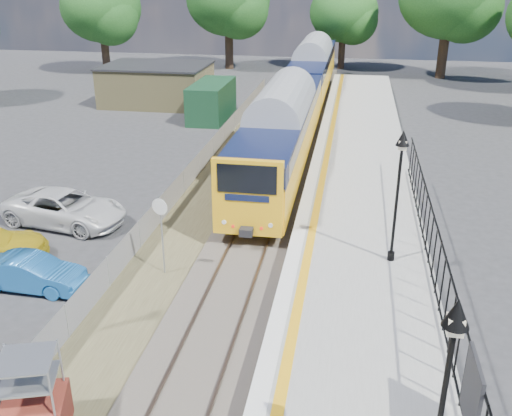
% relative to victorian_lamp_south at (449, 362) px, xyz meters
% --- Properties ---
extents(ground, '(120.00, 120.00, 0.00)m').
position_rel_victorian_lamp_south_xyz_m(ground, '(-5.50, 4.00, -4.30)').
color(ground, '#2D2D30').
rests_on(ground, ground).
extents(track_bed, '(5.90, 80.00, 0.29)m').
position_rel_victorian_lamp_south_xyz_m(track_bed, '(-5.97, 13.67, -4.21)').
color(track_bed, '#473F38').
rests_on(track_bed, ground).
extents(platform, '(5.00, 70.00, 0.90)m').
position_rel_victorian_lamp_south_xyz_m(platform, '(-1.30, 12.00, -3.85)').
color(platform, gray).
rests_on(platform, ground).
extents(platform_edge, '(0.90, 70.00, 0.01)m').
position_rel_victorian_lamp_south_xyz_m(platform_edge, '(-3.36, 12.00, -3.39)').
color(platform_edge, silver).
rests_on(platform_edge, platform).
extents(victorian_lamp_south, '(0.44, 0.44, 4.60)m').
position_rel_victorian_lamp_south_xyz_m(victorian_lamp_south, '(0.00, 0.00, 0.00)').
color(victorian_lamp_south, black).
rests_on(victorian_lamp_south, platform).
extents(victorian_lamp_north, '(0.44, 0.44, 4.60)m').
position_rel_victorian_lamp_south_xyz_m(victorian_lamp_north, '(-0.20, 10.00, 0.00)').
color(victorian_lamp_north, black).
rests_on(victorian_lamp_north, platform).
extents(palisade_fence, '(0.12, 26.00, 2.00)m').
position_rel_victorian_lamp_south_xyz_m(palisade_fence, '(1.05, 6.24, -2.46)').
color(palisade_fence, black).
rests_on(palisade_fence, platform).
extents(wire_fence, '(0.06, 52.00, 1.20)m').
position_rel_victorian_lamp_south_xyz_m(wire_fence, '(-9.70, 16.00, -3.70)').
color(wire_fence, '#999EA3').
rests_on(wire_fence, ground).
extents(outbuilding, '(10.80, 10.10, 3.12)m').
position_rel_victorian_lamp_south_xyz_m(outbuilding, '(-16.41, 35.21, -2.78)').
color(outbuilding, '#918552').
rests_on(outbuilding, ground).
extents(tree_line, '(56.80, 43.80, 11.88)m').
position_rel_victorian_lamp_south_xyz_m(tree_line, '(-4.10, 46.00, 2.31)').
color(tree_line, '#332319').
rests_on(tree_line, ground).
extents(train, '(2.82, 40.83, 3.51)m').
position_rel_victorian_lamp_south_xyz_m(train, '(-5.50, 31.87, -1.96)').
color(train, '#EEA915').
rests_on(train, ground).
extents(brick_plinth, '(1.77, 1.77, 2.27)m').
position_rel_victorian_lamp_south_xyz_m(brick_plinth, '(-8.60, 1.30, -3.21)').
color(brick_plinth, maroon).
rests_on(brick_plinth, ground).
extents(speed_sign, '(0.59, 0.17, 2.96)m').
position_rel_victorian_lamp_south_xyz_m(speed_sign, '(-8.13, 9.19, -2.27)').
color(speed_sign, '#999EA3').
rests_on(speed_sign, ground).
extents(car_blue, '(3.72, 1.40, 1.21)m').
position_rel_victorian_lamp_south_xyz_m(car_blue, '(-12.27, 7.49, -3.69)').
color(car_blue, '#1A599C').
rests_on(car_blue, ground).
extents(car_white, '(5.63, 3.27, 1.47)m').
position_rel_victorian_lamp_south_xyz_m(car_white, '(-13.67, 12.70, -3.56)').
color(car_white, silver).
rests_on(car_white, ground).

